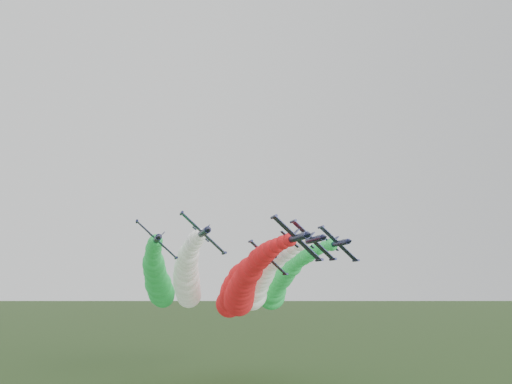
% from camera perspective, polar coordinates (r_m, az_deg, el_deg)
% --- Properties ---
extents(jet_lead, '(15.43, 84.48, 20.21)m').
position_cam_1_polar(jet_lead, '(136.32, -1.49, -10.90)').
color(jet_lead, black).
rests_on(jet_lead, ground).
extents(jet_inner_left, '(14.73, 83.78, 19.51)m').
position_cam_1_polar(jet_inner_left, '(141.01, -7.83, -9.92)').
color(jet_inner_left, black).
rests_on(jet_inner_left, ground).
extents(jet_inner_right, '(14.97, 84.02, 19.75)m').
position_cam_1_polar(jet_inner_right, '(145.08, 0.28, -10.43)').
color(jet_inner_right, black).
rests_on(jet_inner_right, ground).
extents(jet_outer_left, '(14.69, 83.73, 19.46)m').
position_cam_1_polar(jet_outer_left, '(151.44, -11.09, -10.07)').
color(jet_outer_left, black).
rests_on(jet_outer_left, ground).
extents(jet_outer_right, '(15.70, 84.75, 20.48)m').
position_cam_1_polar(jet_outer_right, '(159.12, 2.62, -10.43)').
color(jet_outer_right, black).
rests_on(jet_outer_right, ground).
extents(jet_trail, '(15.72, 84.76, 20.49)m').
position_cam_1_polar(jet_trail, '(160.24, -2.66, -11.34)').
color(jet_trail, black).
rests_on(jet_trail, ground).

